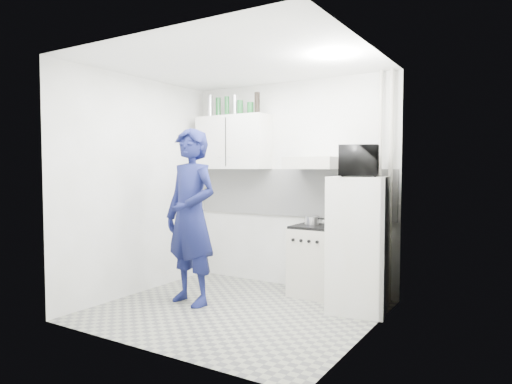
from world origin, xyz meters
The scene contains 24 objects.
floor centered at (0.00, 0.00, 0.00)m, with size 2.80×2.80×0.00m, color gray.
ceiling centered at (0.00, 0.00, 2.60)m, with size 2.80×2.80×0.00m, color white.
wall_back centered at (0.00, 1.25, 1.30)m, with size 2.80×2.80×0.00m, color white.
wall_left centered at (-1.40, 0.00, 1.30)m, with size 2.60×2.60×0.00m, color white.
wall_right centered at (1.40, 0.00, 1.30)m, with size 2.60×2.60×0.00m, color white.
person centered at (-0.57, -0.02, 0.97)m, with size 0.71×0.47×1.95m, color #121746.
stove centered at (0.46, 1.00, 0.40)m, with size 0.50×0.50×0.80m, color beige.
fridge centered at (1.10, 0.70, 0.71)m, with size 0.59×0.59×1.42m, color silver.
stove_top centered at (0.46, 1.00, 0.82)m, with size 0.48×0.48×0.03m, color black.
saucepan centered at (0.39, 1.08, 0.88)m, with size 0.17×0.17×0.09m, color silver.
microwave centered at (1.10, 0.70, 1.58)m, with size 0.40×0.58×0.32m, color black.
bottle_a centered at (-1.14, 1.07, 2.35)m, with size 0.07×0.07×0.31m, color silver.
bottle_b centered at (-1.00, 1.07, 2.33)m, with size 0.07×0.07×0.26m, color #144C1E.
bottle_c centered at (-0.85, 1.07, 2.33)m, with size 0.06×0.06×0.26m, color #144C1E.
bottle_d centered at (-0.73, 1.07, 2.34)m, with size 0.06×0.06×0.27m, color silver.
canister_a centered at (-0.64, 1.07, 2.30)m, with size 0.08×0.08×0.20m, color #144C1E.
canister_b centered at (-0.48, 1.07, 2.28)m, with size 0.08×0.08×0.16m, color #144C1E.
bottle_e centered at (-0.38, 1.07, 2.34)m, with size 0.07×0.07×0.28m, color black.
upper_cabinet centered at (-0.75, 1.07, 1.85)m, with size 1.00×0.35×0.70m, color silver.
range_hood centered at (0.45, 1.00, 1.57)m, with size 0.60×0.50×0.14m, color beige.
backsplash centered at (0.00, 1.24, 1.20)m, with size 2.74×0.03×0.60m, color white.
pipe_a centered at (1.30, 1.17, 1.30)m, with size 0.05×0.05×2.60m, color beige.
pipe_b centered at (1.18, 1.17, 1.30)m, with size 0.04×0.04×2.60m, color beige.
ceiling_spot_fixture centered at (1.00, 0.20, 2.57)m, with size 0.10×0.10×0.02m, color white.
Camera 1 is at (2.68, -3.93, 1.51)m, focal length 32.00 mm.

